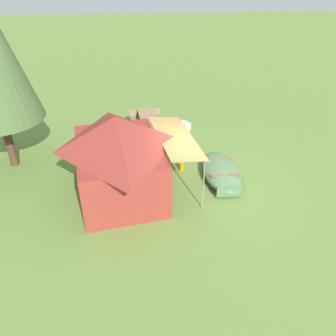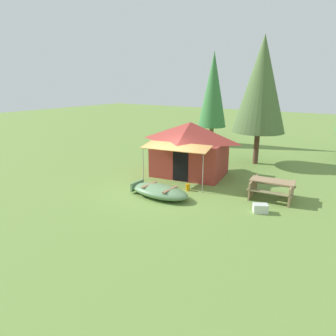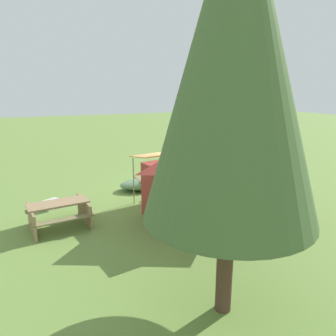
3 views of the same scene
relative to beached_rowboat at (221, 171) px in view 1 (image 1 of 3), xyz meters
The scene contains 6 objects.
ground_plane 0.97m from the beached_rowboat, 126.08° to the left, with size 80.00×80.00×0.00m, color olive.
beached_rowboat is the anchor object (origin of this frame).
canvas_cabin_tent 3.63m from the beached_rowboat, 99.42° to the left, with size 4.08×4.23×2.68m.
picnic_table 4.56m from the beached_rowboat, 32.10° to the left, with size 1.84×1.58×0.76m.
cooler_box 4.02m from the beached_rowboat, 11.21° to the left, with size 0.51×0.34×0.32m, color silver.
fuel_can 1.43m from the beached_rowboat, 66.00° to the left, with size 0.18×0.18×0.30m, color orange.
Camera 1 is at (-8.93, 1.89, 6.56)m, focal length 35.67 mm.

